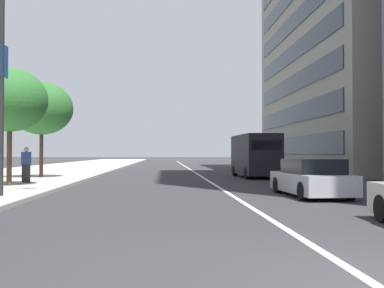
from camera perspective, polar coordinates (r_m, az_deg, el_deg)
The scene contains 9 objects.
ground_plane at distance 6.24m, azimuth 21.00°, elevation -15.45°, with size 400.00×400.00×0.00m, color #303033.
sidewalk_right_plaza at distance 36.85m, azimuth -18.66°, elevation -3.38°, with size 160.00×10.76×0.15m, color #B2ADA3.
lane_centre_stripe at distance 40.62m, azimuth 0.16°, elevation -3.32°, with size 110.00×0.16×0.01m, color silver.
car_lead_in_lane at distance 17.62m, azimuth 14.18°, elevation -4.07°, with size 4.67×1.95×1.35m.
delivery_van_ahead at distance 30.56m, azimuth 7.63°, elevation -1.30°, with size 5.98×2.30×2.74m.
street_lamp_with_banners at distance 17.17m, azimuth -20.96°, elevation 11.44°, with size 1.26×2.38×8.64m.
street_tree_by_lamp_post at distance 22.30m, azimuth -21.15°, elevation 4.96°, with size 3.27×3.27×5.14m.
street_tree_mid_sidewalk at distance 29.29m, azimuth -17.70°, elevation 4.11°, with size 3.66×3.66×5.62m.
pedestrian_on_plaza at distance 24.09m, azimuth -19.39°, elevation -2.35°, with size 0.42×0.48×1.71m.
Camera 1 is at (-5.51, 2.48, 1.55)m, focal length 44.19 mm.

